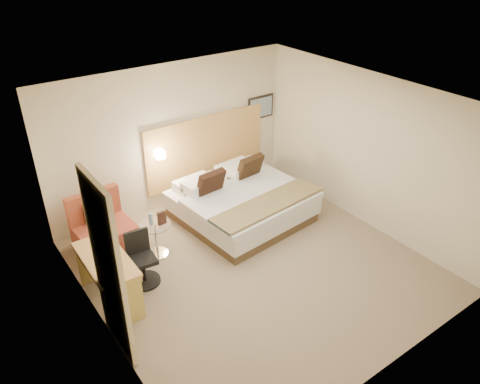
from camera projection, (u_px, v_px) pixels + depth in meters
floor at (254, 266)px, 7.44m from camera, size 4.80×5.00×0.02m
ceiling at (258, 102)px, 6.08m from camera, size 4.80×5.00×0.02m
wall_back at (172, 137)px, 8.52m from camera, size 4.80×0.02×2.70m
wall_front at (399, 287)px, 4.99m from camera, size 4.80×0.02×2.70m
wall_left at (94, 251)px, 5.54m from camera, size 0.02×5.00×2.70m
wall_right at (368, 151)px, 7.98m from camera, size 0.02×5.00×2.70m
headboard_panel at (207, 148)px, 9.05m from camera, size 2.60×0.04×1.30m
art_frame at (261, 107)px, 9.45m from camera, size 0.62×0.03×0.47m
art_canvas at (261, 107)px, 9.44m from camera, size 0.54×0.01×0.39m
lamp_arm at (158, 153)px, 8.38m from camera, size 0.02×0.12×0.02m
lamp_shade at (160, 154)px, 8.34m from camera, size 0.15×0.15×0.15m
curtain at (108, 269)px, 5.45m from camera, size 0.06×0.90×2.42m
bottle_a at (151, 219)px, 7.36m from camera, size 0.07×0.07×0.21m
menu_folder at (162, 218)px, 7.37m from camera, size 0.14×0.06×0.23m
bed at (241, 202)px, 8.48m from camera, size 2.27×2.23×1.03m
lounge_chair at (103, 228)px, 7.70m from camera, size 0.93×0.83×0.94m
side_table at (156, 238)px, 7.54m from camera, size 0.55×0.55×0.58m
desk at (108, 267)px, 6.47m from camera, size 0.58×1.23×0.76m
desk_chair at (142, 262)px, 6.95m from camera, size 0.52×0.52×0.83m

